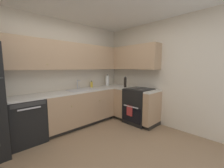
{
  "coord_description": "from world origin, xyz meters",
  "views": [
    {
      "loc": [
        -1.34,
        -1.57,
        1.44
      ],
      "look_at": [
        1.01,
        0.9,
        1.03
      ],
      "focal_mm": 22.5,
      "sensor_mm": 36.0,
      "label": 1
    }
  ],
  "objects_px": {
    "dishwasher": "(26,120)",
    "oven_range": "(139,105)",
    "soap_bottle": "(92,84)",
    "paper_towel_roll": "(107,81)",
    "oil_bottle": "(125,82)"
  },
  "relations": [
    {
      "from": "soap_bottle",
      "to": "paper_towel_roll",
      "type": "relative_size",
      "value": 0.51
    },
    {
      "from": "dishwasher",
      "to": "soap_bottle",
      "type": "relative_size",
      "value": 4.59
    },
    {
      "from": "dishwasher",
      "to": "oven_range",
      "type": "distance_m",
      "value": 2.55
    },
    {
      "from": "oven_range",
      "to": "oil_bottle",
      "type": "relative_size",
      "value": 3.5
    },
    {
      "from": "oil_bottle",
      "to": "dishwasher",
      "type": "bearing_deg",
      "value": 169.14
    },
    {
      "from": "soap_bottle",
      "to": "paper_towel_roll",
      "type": "height_order",
      "value": "paper_towel_roll"
    },
    {
      "from": "soap_bottle",
      "to": "paper_towel_roll",
      "type": "bearing_deg",
      "value": -2.03
    },
    {
      "from": "soap_bottle",
      "to": "oil_bottle",
      "type": "distance_m",
      "value": 0.94
    },
    {
      "from": "soap_bottle",
      "to": "oil_bottle",
      "type": "xyz_separation_m",
      "value": [
        0.69,
        -0.63,
        0.06
      ]
    },
    {
      "from": "oven_range",
      "to": "oil_bottle",
      "type": "distance_m",
      "value": 0.74
    },
    {
      "from": "oil_bottle",
      "to": "oven_range",
      "type": "bearing_deg",
      "value": -87.77
    },
    {
      "from": "dishwasher",
      "to": "oven_range",
      "type": "bearing_deg",
      "value": -21.28
    },
    {
      "from": "dishwasher",
      "to": "paper_towel_roll",
      "type": "height_order",
      "value": "paper_towel_roll"
    },
    {
      "from": "soap_bottle",
      "to": "oil_bottle",
      "type": "height_order",
      "value": "oil_bottle"
    },
    {
      "from": "dishwasher",
      "to": "oven_range",
      "type": "xyz_separation_m",
      "value": [
        2.37,
        -0.92,
        0.02
      ]
    }
  ]
}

